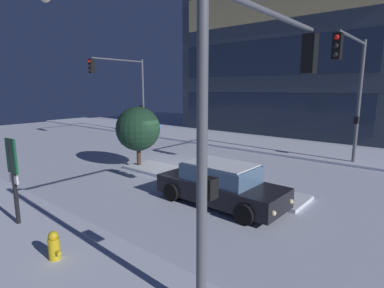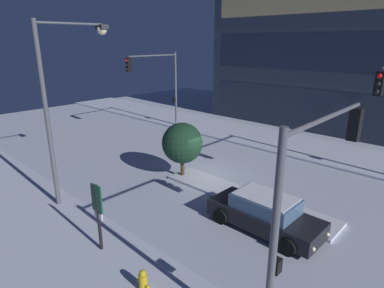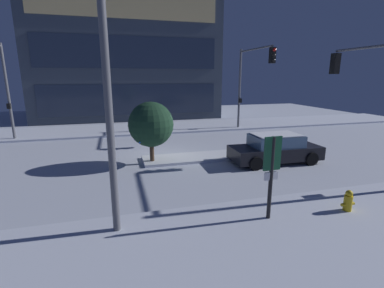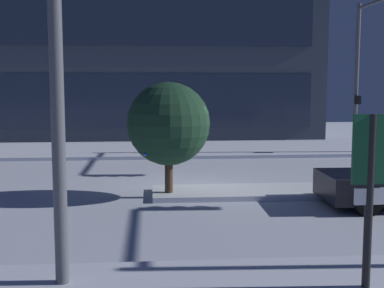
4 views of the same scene
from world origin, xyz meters
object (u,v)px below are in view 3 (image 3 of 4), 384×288
Objects in this scene: car_near at (275,149)px; parking_info_sign at (271,169)px; street_lamp_arched at (108,39)px; traffic_light_corner_near_right at (380,85)px; traffic_light_corner_far_right at (251,75)px; fire_hydrant at (348,203)px; decorated_tree_median at (151,125)px.

car_near is 1.78× the size of parking_info_sign.
traffic_light_corner_near_right is at bearing -77.75° from street_lamp_arched.
street_lamp_arched is at bearing 69.78° from parking_info_sign.
traffic_light_corner_far_right is at bearing 74.28° from car_near.
fire_hydrant is at bearing -98.16° from parking_info_sign.
decorated_tree_median reaches higher than fire_hydrant.
fire_hydrant is 0.31× the size of parking_info_sign.
traffic_light_corner_near_right is 0.70× the size of street_lamp_arched.
street_lamp_arched reaches higher than car_near.
decorated_tree_median is (1.74, 5.51, -3.29)m from street_lamp_arched.
traffic_light_corner_far_right is 1.13× the size of traffic_light_corner_near_right.
car_near reaches higher than fire_hydrant.
street_lamp_arched reaches higher than traffic_light_corner_far_right.
fire_hydrant is at bearing -97.22° from car_near.
fire_hydrant is at bearing -13.19° from traffic_light_corner_far_right.
decorated_tree_median is at bearing 167.21° from car_near.
traffic_light_corner_near_right is 10.91m from street_lamp_arched.
traffic_light_corner_far_right is at bearing 76.81° from fire_hydrant.
traffic_light_corner_near_right is at bearing -43.47° from car_near.
decorated_tree_median is at bearing 64.25° from traffic_light_corner_near_right.
traffic_light_corner_near_right is at bearing 3.57° from traffic_light_corner_far_right.
traffic_light_corner_far_right is 2.42× the size of parking_info_sign.
fire_hydrant is (-3.71, -2.76, -3.59)m from traffic_light_corner_near_right.
street_lamp_arched reaches higher than parking_info_sign.
street_lamp_arched reaches higher than decorated_tree_median.
traffic_light_corner_near_right is 6.92× the size of fire_hydrant.
traffic_light_corner_near_right is at bearing -71.53° from parking_info_sign.
traffic_light_corner_near_right is (0.64, -10.32, -0.47)m from traffic_light_corner_far_right.
street_lamp_arched is 2.60× the size of decorated_tree_median.
traffic_light_corner_near_right reaches higher than parking_info_sign.
decorated_tree_median is (-6.13, 1.51, 1.30)m from car_near.
decorated_tree_median is (-5.32, 7.11, 1.61)m from fire_hydrant.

